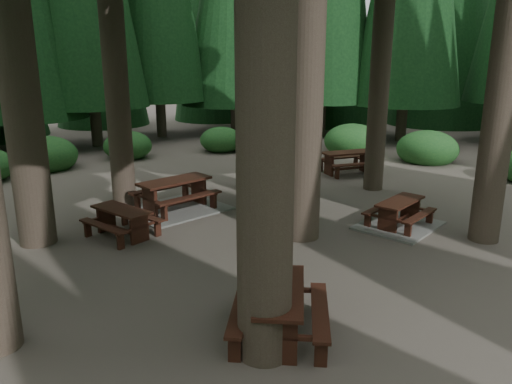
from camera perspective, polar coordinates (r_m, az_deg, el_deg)
ground at (r=11.15m, az=2.76°, el=-6.24°), size 80.00×80.00×0.00m
picnic_table_a at (r=12.82m, az=16.03°, el=-2.88°), size 2.28×2.01×0.67m
picnic_table_b at (r=12.00m, az=-15.08°, el=-2.89°), size 1.60×1.82×0.68m
picnic_table_c at (r=13.75m, az=-9.20°, el=-0.84°), size 2.72×2.33×0.86m
picnic_table_d at (r=18.02m, az=10.38°, el=3.72°), size 2.16×1.92×0.78m
picnic_table_e at (r=7.64m, az=2.77°, el=-12.77°), size 2.26×2.28×0.77m
shrub_ring at (r=11.98m, az=3.07°, el=-2.64°), size 23.86×24.64×1.49m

